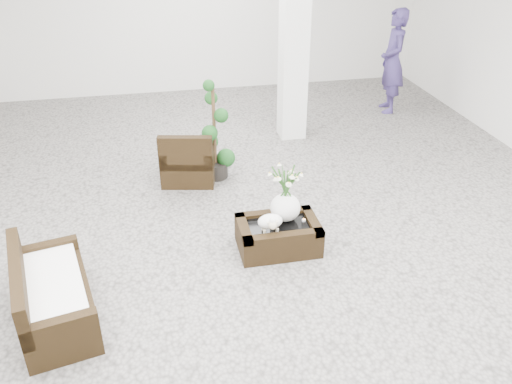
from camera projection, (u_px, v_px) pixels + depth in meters
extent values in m
plane|color=gray|center=(254.00, 233.00, 6.41)|extent=(11.00, 11.00, 0.00)
cube|color=white|center=(294.00, 29.00, 8.17)|extent=(0.40, 0.40, 3.50)
cube|color=black|center=(278.00, 237.00, 6.07)|extent=(0.90, 0.60, 0.31)
ellipsoid|color=white|center=(270.00, 223.00, 5.84)|extent=(0.28, 0.23, 0.21)
cylinder|color=white|center=(304.00, 220.00, 6.06)|extent=(0.04, 0.04, 0.03)
cube|color=black|center=(189.00, 154.00, 7.46)|extent=(0.85, 0.82, 0.77)
cube|color=black|center=(53.00, 288.00, 4.98)|extent=(0.90, 1.42, 0.70)
imported|color=#3A2D64|center=(393.00, 61.00, 9.60)|extent=(0.55, 0.74, 1.85)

